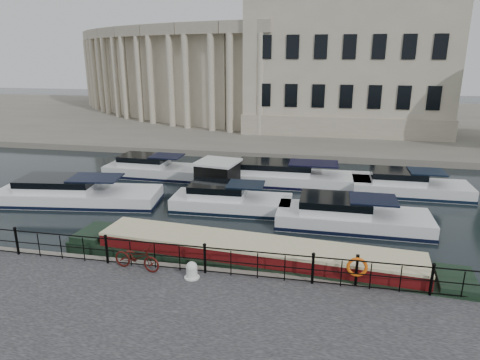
% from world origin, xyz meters
% --- Properties ---
extents(ground_plane, '(160.00, 160.00, 0.00)m').
position_xyz_m(ground_plane, '(0.00, 0.00, 0.00)').
color(ground_plane, black).
rests_on(ground_plane, ground).
extents(far_bank, '(120.00, 42.00, 0.55)m').
position_xyz_m(far_bank, '(0.00, 39.00, 0.28)').
color(far_bank, '#6B665B').
rests_on(far_bank, ground_plane).
extents(railing, '(24.14, 0.14, 1.22)m').
position_xyz_m(railing, '(0.00, -2.25, 1.20)').
color(railing, black).
rests_on(railing, near_quay).
extents(civic_building, '(53.55, 31.84, 16.85)m').
position_xyz_m(civic_building, '(-1.00, 34.71, 7.04)').
color(civic_building, '#ADA38C').
rests_on(civic_building, far_bank).
extents(bicycle, '(2.03, 0.98, 1.02)m').
position_xyz_m(bicycle, '(-2.63, -2.50, 1.06)').
color(bicycle, '#44100C').
rests_on(bicycle, near_quay).
extents(mooring_bollard, '(0.57, 0.57, 0.64)m').
position_xyz_m(mooring_bollard, '(-0.38, -2.70, 0.85)').
color(mooring_bollard, silver).
rests_on(mooring_bollard, near_quay).
extents(life_ring_post, '(0.74, 0.20, 1.20)m').
position_xyz_m(life_ring_post, '(5.53, -2.17, 1.30)').
color(life_ring_post, black).
rests_on(life_ring_post, near_quay).
extents(narrowboat, '(16.65, 3.66, 1.60)m').
position_xyz_m(narrowboat, '(1.63, -0.60, 0.37)').
color(narrowboat, black).
rests_on(narrowboat, ground_plane).
extents(harbour_hut, '(3.74, 3.28, 2.21)m').
position_xyz_m(harbour_hut, '(-2.24, 8.63, 0.95)').
color(harbour_hut, '#6B665B').
rests_on(harbour_hut, ground_plane).
extents(cabin_cruisers, '(28.03, 9.59, 1.99)m').
position_xyz_m(cabin_cruisers, '(-0.62, 8.33, 0.37)').
color(cabin_cruisers, white).
rests_on(cabin_cruisers, ground_plane).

